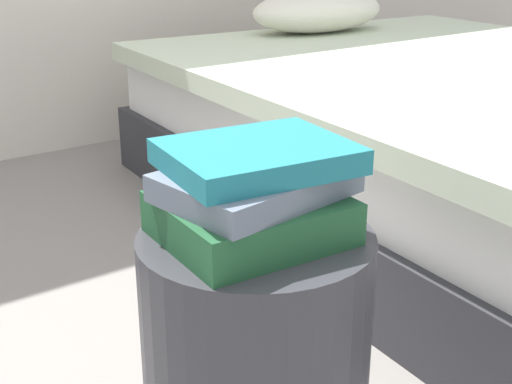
# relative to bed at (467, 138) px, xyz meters

# --- Properties ---
(bed) EXTENTS (1.67, 2.10, 0.62)m
(bed) POSITION_rel_bed_xyz_m (0.00, 0.00, 0.00)
(bed) COLOR #2D2D33
(bed) RESTS_ON ground_plane
(side_table) EXTENTS (0.33, 0.33, 0.45)m
(side_table) POSITION_rel_bed_xyz_m (-1.24, -0.61, -0.01)
(side_table) COLOR #333338
(side_table) RESTS_ON ground_plane
(book_forest) EXTENTS (0.24, 0.22, 0.06)m
(book_forest) POSITION_rel_bed_xyz_m (-1.25, -0.61, 0.25)
(book_forest) COLOR #1E512D
(book_forest) RESTS_ON side_table
(book_slate) EXTENTS (0.26, 0.20, 0.04)m
(book_slate) POSITION_rel_bed_xyz_m (-1.24, -0.61, 0.30)
(book_slate) COLOR slate
(book_slate) RESTS_ON book_forest
(book_teal) EXTENTS (0.26, 0.22, 0.03)m
(book_teal) POSITION_rel_bed_xyz_m (-1.23, -0.60, 0.33)
(book_teal) COLOR #1E727F
(book_teal) RESTS_ON book_slate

